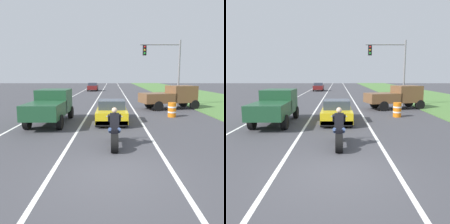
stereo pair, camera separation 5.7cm
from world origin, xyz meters
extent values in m
plane|color=#424247|center=(0.00, 0.00, 0.00)|extent=(160.00, 160.00, 0.00)
cube|color=white|center=(-5.40, 20.00, 0.00)|extent=(0.14, 120.00, 0.01)
cube|color=white|center=(1.80, 20.00, 0.00)|extent=(0.14, 120.00, 0.01)
cube|color=white|center=(-1.80, 20.00, 0.00)|extent=(0.14, 120.00, 0.01)
cube|color=#517F3D|center=(11.92, 20.00, 0.03)|extent=(10.00, 120.00, 0.06)
cylinder|color=black|center=(0.08, 1.96, 0.35)|extent=(0.28, 0.69, 0.69)
cylinder|color=black|center=(0.08, 3.51, 0.31)|extent=(0.12, 0.63, 0.63)
cube|color=black|center=(0.08, 2.79, 0.61)|extent=(0.28, 1.10, 0.36)
cylinder|color=#B2B2B7|center=(0.08, 3.43, 0.68)|extent=(0.08, 0.36, 0.73)
cylinder|color=#A5A5AA|center=(0.08, 3.41, 1.11)|extent=(0.70, 0.05, 0.05)
cube|color=black|center=(0.08, 2.56, 1.09)|extent=(0.36, 0.24, 0.60)
sphere|color=beige|center=(0.08, 2.56, 1.51)|extent=(0.22, 0.22, 0.22)
cylinder|color=#384C7A|center=(-0.10, 2.59, 0.69)|extent=(0.14, 0.47, 0.32)
cylinder|color=black|center=(-0.14, 2.86, 1.14)|extent=(0.10, 0.51, 0.40)
cylinder|color=#384C7A|center=(0.26, 2.59, 0.69)|extent=(0.14, 0.47, 0.32)
cylinder|color=black|center=(0.30, 2.86, 1.14)|extent=(0.10, 0.51, 0.40)
cube|color=yellow|center=(-0.03, 7.94, 0.53)|extent=(1.80, 4.30, 0.64)
cube|color=#333D4C|center=(-0.03, 7.74, 1.11)|extent=(1.56, 1.70, 0.52)
cube|color=black|center=(-0.03, 5.89, 0.29)|extent=(1.76, 0.20, 0.28)
cylinder|color=black|center=(-0.83, 9.54, 0.32)|extent=(0.24, 0.64, 0.64)
cylinder|color=black|center=(0.77, 9.54, 0.32)|extent=(0.24, 0.64, 0.64)
cylinder|color=black|center=(-0.83, 6.34, 0.32)|extent=(0.24, 0.64, 0.64)
cylinder|color=black|center=(0.77, 6.34, 0.32)|extent=(0.24, 0.64, 0.64)
cube|color=#1E4C2D|center=(-3.66, 8.27, 1.28)|extent=(1.90, 2.10, 1.40)
cube|color=#333D4C|center=(-3.66, 8.62, 1.67)|extent=(1.67, 0.29, 0.57)
cube|color=#1E4C2D|center=(-3.66, 6.02, 0.98)|extent=(1.90, 2.70, 0.80)
cylinder|color=black|center=(-4.53, 9.07, 0.40)|extent=(0.28, 0.80, 0.80)
cylinder|color=black|center=(-2.79, 9.07, 0.40)|extent=(0.28, 0.80, 0.80)
cylinder|color=black|center=(-4.53, 5.72, 0.40)|extent=(0.28, 0.80, 0.80)
cylinder|color=black|center=(-2.79, 5.72, 0.40)|extent=(0.28, 0.80, 0.80)
cube|color=brown|center=(5.96, 13.72, 1.28)|extent=(2.52, 2.38, 1.40)
cube|color=#333D4C|center=(6.29, 13.81, 1.67)|extent=(0.71, 1.69, 0.57)
cube|color=brown|center=(3.78, 13.13, 0.98)|extent=(3.10, 2.53, 0.80)
cylinder|color=black|center=(6.50, 14.76, 0.40)|extent=(0.85, 0.48, 0.80)
cylinder|color=black|center=(6.95, 13.08, 0.40)|extent=(0.85, 0.48, 0.80)
cylinder|color=black|center=(3.27, 13.90, 0.40)|extent=(0.85, 0.48, 0.80)
cylinder|color=black|center=(3.72, 12.22, 0.40)|extent=(0.85, 0.48, 0.80)
cylinder|color=gray|center=(6.12, 15.27, 3.00)|extent=(0.18, 0.18, 6.00)
cylinder|color=gray|center=(4.33, 15.27, 5.60)|extent=(3.58, 0.12, 0.12)
cube|color=black|center=(2.94, 15.27, 5.10)|extent=(0.32, 0.24, 0.90)
sphere|color=red|center=(2.94, 15.13, 5.38)|extent=(0.16, 0.16, 0.16)
sphere|color=orange|center=(2.94, 15.13, 5.10)|extent=(0.16, 0.16, 0.16)
sphere|color=green|center=(2.94, 15.13, 4.82)|extent=(0.16, 0.16, 0.16)
cylinder|color=orange|center=(4.14, 9.50, 0.50)|extent=(0.56, 0.56, 1.00)
cylinder|color=white|center=(4.14, 9.50, 0.70)|extent=(0.58, 0.58, 0.10)
cylinder|color=white|center=(4.14, 9.50, 0.35)|extent=(0.58, 0.58, 0.10)
cube|color=maroon|center=(-3.58, 37.21, 0.65)|extent=(1.76, 4.00, 0.70)
cube|color=#333D4C|center=(-3.58, 37.01, 1.25)|extent=(1.56, 2.00, 0.50)
cylinder|color=black|center=(-4.38, 38.61, 0.30)|extent=(0.20, 0.60, 0.60)
cylinder|color=black|center=(-2.78, 38.61, 0.30)|extent=(0.20, 0.60, 0.60)
cylinder|color=black|center=(-4.38, 35.81, 0.30)|extent=(0.20, 0.60, 0.60)
cylinder|color=black|center=(-2.78, 35.81, 0.30)|extent=(0.20, 0.60, 0.60)
camera|label=1|loc=(-0.01, -6.46, 2.85)|focal=37.50mm
camera|label=2|loc=(0.04, -6.46, 2.85)|focal=37.50mm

